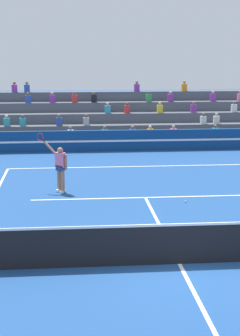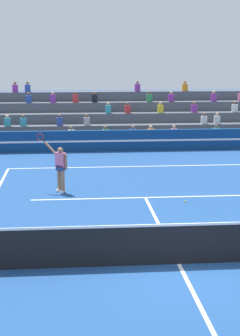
# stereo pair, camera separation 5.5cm
# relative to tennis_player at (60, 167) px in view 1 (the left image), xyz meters

# --- Properties ---
(ground_plane) EXTENTS (120.00, 120.00, 0.00)m
(ground_plane) POSITION_rel_tennis_player_xyz_m (3.09, -7.53, -0.98)
(ground_plane) COLOR navy
(court_lines) EXTENTS (11.10, 23.90, 0.01)m
(court_lines) POSITION_rel_tennis_player_xyz_m (3.09, -7.53, -0.97)
(court_lines) COLOR white
(court_lines) RESTS_ON ground
(tennis_net) EXTENTS (12.00, 0.10, 1.10)m
(tennis_net) POSITION_rel_tennis_player_xyz_m (3.09, -7.53, -0.43)
(tennis_net) COLOR #2D6B38
(tennis_net) RESTS_ON ground
(sponsor_banner_wall) EXTENTS (18.00, 0.26, 1.10)m
(sponsor_banner_wall) POSITION_rel_tennis_player_xyz_m (3.09, 8.48, -0.43)
(sponsor_banner_wall) COLOR navy
(sponsor_banner_wall) RESTS_ON ground
(bleacher_stand) EXTENTS (20.68, 4.75, 3.38)m
(bleacher_stand) POSITION_rel_tennis_player_xyz_m (3.09, 12.28, 0.04)
(bleacher_stand) COLOR #4C515B
(bleacher_stand) RESTS_ON ground
(tennis_player) EXTENTS (1.19, 0.85, 2.25)m
(tennis_player) POSITION_rel_tennis_player_xyz_m (0.00, 0.00, 0.00)
(tennis_player) COLOR #9E7051
(tennis_player) RESTS_ON ground
(tennis_ball) EXTENTS (0.07, 0.07, 0.07)m
(tennis_ball) POSITION_rel_tennis_player_xyz_m (4.40, -1.90, -0.94)
(tennis_ball) COLOR #C6DB33
(tennis_ball) RESTS_ON ground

